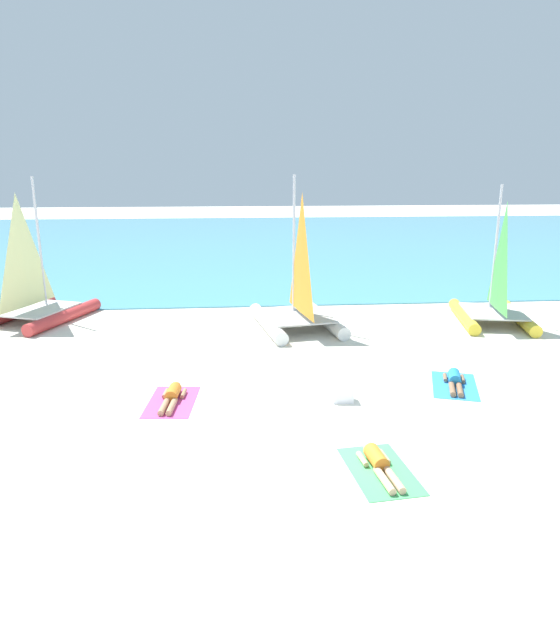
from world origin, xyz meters
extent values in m
plane|color=silver|center=(0.00, 10.00, 0.00)|extent=(120.00, 120.00, 0.00)
cube|color=#4C9EB7|center=(0.00, 31.60, 0.03)|extent=(120.00, 40.00, 0.05)
cylinder|color=white|center=(-0.17, 8.41, 0.23)|extent=(1.12, 3.99, 0.45)
cylinder|color=white|center=(1.88, 8.76, 0.23)|extent=(1.12, 3.99, 0.45)
cube|color=silver|center=(0.89, 8.40, 0.48)|extent=(2.48, 2.85, 0.06)
cylinder|color=silver|center=(0.79, 8.96, 2.82)|extent=(0.09, 0.09, 4.73)
pyramid|color=orange|center=(0.95, 8.04, 2.67)|extent=(0.41, 2.06, 3.97)
cylinder|color=#CC3838|center=(-9.32, 10.64, 0.22)|extent=(1.80, 3.82, 0.45)
cylinder|color=#CC3838|center=(-7.41, 9.91, 0.22)|extent=(1.80, 3.82, 0.45)
cube|color=silver|center=(-8.43, 10.10, 0.48)|extent=(2.80, 3.07, 0.06)
cylinder|color=silver|center=(-8.23, 10.63, 2.78)|extent=(0.09, 0.09, 4.66)
pyramid|color=#EAEA99|center=(-8.56, 9.76, 2.64)|extent=(0.78, 1.94, 3.91)
cylinder|color=yellow|center=(6.98, 8.82, 0.21)|extent=(1.13, 3.72, 0.42)
cylinder|color=yellow|center=(8.88, 8.44, 0.21)|extent=(1.13, 3.72, 0.42)
cube|color=silver|center=(7.90, 8.45, 0.45)|extent=(2.37, 2.71, 0.05)
cylinder|color=silver|center=(8.00, 8.97, 2.63)|extent=(0.09, 0.09, 4.42)
pyramid|color=#4CA54C|center=(7.83, 8.12, 2.50)|extent=(0.43, 1.92, 3.71)
cube|color=#D84C99|center=(-2.83, 2.41, 0.01)|extent=(1.27, 1.99, 0.01)
cylinder|color=orange|center=(-2.81, 2.61, 0.16)|extent=(0.36, 0.65, 0.30)
sphere|color=tan|center=(-2.78, 3.01, 0.16)|extent=(0.22, 0.22, 0.22)
cylinder|color=tan|center=(-2.96, 1.97, 0.08)|extent=(0.21, 0.79, 0.14)
cylinder|color=tan|center=(-2.78, 1.95, 0.08)|extent=(0.21, 0.79, 0.14)
cylinder|color=tan|center=(-3.02, 2.78, 0.07)|extent=(0.14, 0.46, 0.10)
cylinder|color=tan|center=(-2.58, 2.74, 0.07)|extent=(0.14, 0.46, 0.10)
cube|color=#4CB266|center=(1.33, -1.10, 0.01)|extent=(1.30, 2.01, 0.01)
cylinder|color=orange|center=(1.31, -0.90, 0.16)|extent=(0.37, 0.65, 0.30)
sphere|color=#D8AD84|center=(1.26, -0.49, 0.16)|extent=(0.22, 0.22, 0.22)
cylinder|color=#D8AD84|center=(1.29, -1.55, 0.08)|extent=(0.23, 0.79, 0.14)
cylinder|color=#D8AD84|center=(1.47, -1.53, 0.08)|extent=(0.23, 0.79, 0.14)
cylinder|color=#D8AD84|center=(1.07, -0.77, 0.07)|extent=(0.15, 0.46, 0.10)
cylinder|color=#D8AD84|center=(1.51, -0.72, 0.07)|extent=(0.15, 0.46, 0.10)
cube|color=#338CD8|center=(4.30, 2.84, 0.01)|extent=(1.63, 2.15, 0.01)
cylinder|color=#268CCC|center=(4.36, 3.03, 0.16)|extent=(0.48, 0.68, 0.30)
sphere|color=#8C6647|center=(4.49, 3.42, 0.16)|extent=(0.22, 0.22, 0.22)
cylinder|color=#8C6647|center=(4.08, 2.44, 0.08)|extent=(0.37, 0.79, 0.14)
cylinder|color=#8C6647|center=(4.25, 2.39, 0.08)|extent=(0.37, 0.79, 0.14)
cylinder|color=#8C6647|center=(4.20, 3.25, 0.07)|extent=(0.23, 0.46, 0.10)
cylinder|color=#8C6647|center=(4.62, 3.11, 0.07)|extent=(0.23, 0.46, 0.10)
cube|color=white|center=(1.24, 2.12, 0.18)|extent=(0.50, 0.36, 0.36)
camera|label=1|loc=(-1.28, -10.17, 5.44)|focal=31.50mm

